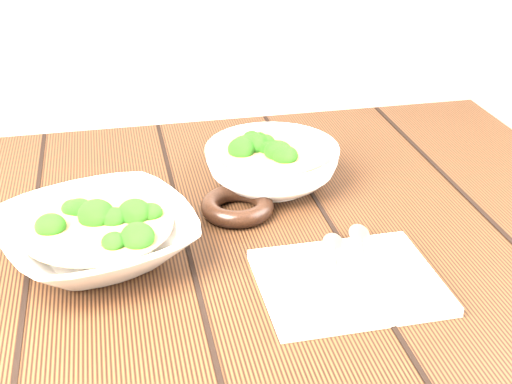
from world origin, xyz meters
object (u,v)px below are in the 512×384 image
object	(u,v)px
soup_bowl_front	(99,236)
trivet	(237,206)
napkin	(348,282)
table	(203,307)
soup_bowl_back	(272,165)

from	to	relation	value
soup_bowl_front	trivet	bearing A→B (deg)	20.94
trivet	napkin	xyz separation A→B (m)	(0.10, -0.20, -0.01)
table	soup_bowl_front	bearing A→B (deg)	-167.82
table	trivet	size ratio (longest dim) A/B	11.61
trivet	table	bearing A→B (deg)	-143.17
table	soup_bowl_front	xyz separation A→B (m)	(-0.13, -0.03, 0.15)
trivet	napkin	bearing A→B (deg)	-64.09
table	soup_bowl_back	size ratio (longest dim) A/B	4.73
table	trivet	distance (m)	0.15
soup_bowl_front	napkin	bearing A→B (deg)	-23.74
napkin	soup_bowl_back	bearing A→B (deg)	95.52
trivet	napkin	size ratio (longest dim) A/B	0.49
table	napkin	world-z (taller)	napkin
table	soup_bowl_back	xyz separation A→B (m)	(0.13, 0.12, 0.15)
napkin	soup_bowl_front	bearing A→B (deg)	155.82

